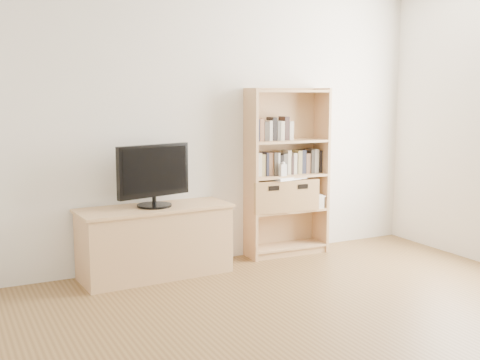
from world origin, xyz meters
TOP-DOWN VIEW (x-y plane):
  - back_wall at (0.00, 2.50)m, footprint 4.50×0.02m
  - tv_stand at (-0.63, 2.26)m, footprint 1.31×0.55m
  - bookshelf at (0.76, 2.35)m, footprint 0.83×0.32m
  - television at (-0.63, 2.26)m, footprint 0.69×0.22m
  - books_row_mid at (0.77, 2.37)m, footprint 0.78×0.21m
  - books_row_upper at (0.58, 2.38)m, footprint 0.37×0.14m
  - baby_monitor at (0.67, 2.27)m, footprint 0.06×0.04m
  - basket_left at (0.55, 2.36)m, footprint 0.40×0.34m
  - basket_right at (0.86, 2.35)m, footprint 0.39×0.33m
  - laptop at (0.74, 2.33)m, footprint 0.39×0.31m
  - magazine_stack at (1.05, 2.34)m, footprint 0.21×0.27m

SIDE VIEW (x-z plane):
  - tv_stand at x=-0.63m, z-range 0.00..0.59m
  - magazine_stack at x=1.05m, z-range 0.45..0.57m
  - basket_right at x=0.86m, z-range 0.45..0.75m
  - basket_left at x=0.55m, z-range 0.45..0.76m
  - laptop at x=0.74m, z-range 0.76..0.79m
  - bookshelf at x=0.76m, z-range 0.00..1.63m
  - baby_monitor at x=0.67m, z-range 0.80..0.91m
  - television at x=-0.63m, z-range 0.62..1.16m
  - books_row_mid at x=0.77m, z-range 0.80..1.01m
  - books_row_upper at x=0.58m, z-range 1.13..1.33m
  - back_wall at x=0.00m, z-range 0.00..2.60m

